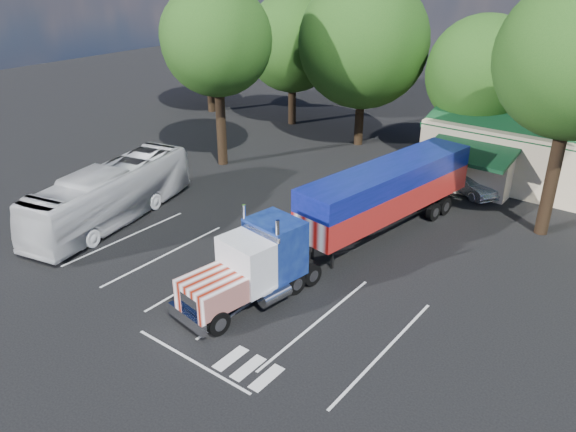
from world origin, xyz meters
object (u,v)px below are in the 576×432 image
Objects in this scene: semi_truck at (357,207)px; tour_bus at (111,194)px; silver_sedan at (469,183)px; bicycle at (437,202)px; woman at (325,232)px.

tour_bus is at bearing -147.34° from semi_truck.
tour_bus reaches higher than silver_sedan.
semi_truck is 14.14m from tour_bus.
tour_bus is 22.25m from silver_sedan.
bicycle is at bearing 87.87° from semi_truck.
semi_truck is at bearing -102.00° from bicycle.
silver_sedan reaches higher than bicycle.
woman is 12.31m from silver_sedan.
tour_bus is (-12.89, -5.76, -0.69)m from semi_truck.
woman is (-1.22, -1.12, -1.37)m from semi_truck.
woman is at bearing -108.47° from bicycle.
bicycle is (1.37, 7.25, -1.91)m from semi_truck.
woman is 12.58m from tour_bus.
woman is 8.78m from bicycle.
semi_truck is at bearing -67.68° from woman.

